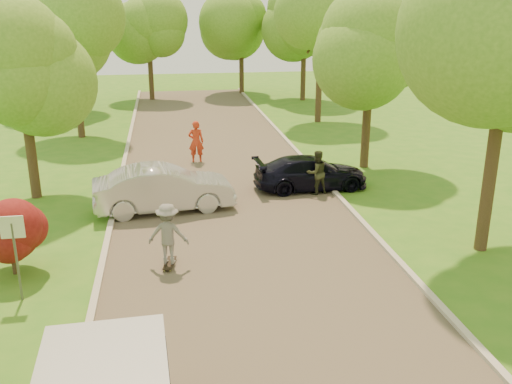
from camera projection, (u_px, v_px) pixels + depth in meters
ground at (291, 377)px, 11.01m from camera, size 100.00×100.00×0.00m
road at (237, 225)px, 18.50m from camera, size 8.00×60.00×0.01m
curb_left at (109, 231)px, 17.87m from camera, size 0.18×60.00×0.12m
curb_right at (357, 216)px, 19.10m from camera, size 0.18×60.00×0.12m
street_sign at (14, 240)px, 13.38m from camera, size 0.55×0.06×2.17m
red_shrub at (10, 236)px, 14.86m from camera, size 1.70×1.70×1.95m
tree_l_midb at (26, 72)px, 19.76m from camera, size 4.30×4.20×6.62m
tree_l_far at (76, 32)px, 28.91m from camera, size 4.92×4.80×7.79m
tree_r_midb at (375, 53)px, 23.58m from camera, size 4.51×4.40×7.01m
tree_r_far at (325, 21)px, 32.73m from camera, size 5.33×5.20×8.34m
tree_bg_a at (54, 28)px, 36.09m from camera, size 5.12×5.00×7.72m
tree_bg_b at (308, 22)px, 40.47m from camera, size 5.12×5.00×7.95m
tree_bg_c at (151, 30)px, 40.84m from camera, size 4.92×4.80×7.33m
tree_bg_d at (244, 24)px, 43.68m from camera, size 5.12×5.00×7.72m
silver_sedan at (164, 188)px, 19.61m from camera, size 4.95×2.21×1.58m
dark_sedan at (311, 173)px, 21.95m from camera, size 4.46×1.97×1.27m
longboard at (170, 263)px, 15.60m from camera, size 0.42×0.90×0.10m
skateboarder at (168, 234)px, 15.32m from camera, size 1.21×0.84×1.70m
person_striped at (196, 142)px, 25.53m from camera, size 0.72×0.51×1.89m
person_olive at (317, 173)px, 21.26m from camera, size 0.96×0.83×1.68m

